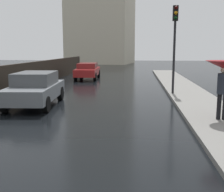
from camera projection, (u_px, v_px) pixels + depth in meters
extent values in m
cube|color=maroon|center=(88.00, 72.00, 23.13)|extent=(1.85, 4.55, 0.56)
cube|color=maroon|center=(87.00, 66.00, 22.93)|extent=(1.54, 2.08, 0.43)
cylinder|color=black|center=(95.00, 77.00, 21.68)|extent=(0.25, 0.66, 0.65)
cylinder|color=black|center=(76.00, 77.00, 21.75)|extent=(0.25, 0.66, 0.65)
cylinder|color=black|center=(99.00, 74.00, 24.60)|extent=(0.25, 0.66, 0.65)
cylinder|color=black|center=(81.00, 73.00, 24.67)|extent=(0.25, 0.66, 0.65)
cube|color=slate|center=(35.00, 92.00, 12.20)|extent=(2.06, 4.34, 0.59)
cube|color=#494D50|center=(36.00, 78.00, 12.21)|extent=(1.70, 2.28, 0.54)
cylinder|color=black|center=(46.00, 104.00, 10.86)|extent=(0.27, 0.66, 0.64)
cylinder|color=black|center=(5.00, 104.00, 10.89)|extent=(0.27, 0.66, 0.64)
cylinder|color=black|center=(60.00, 93.00, 13.61)|extent=(0.27, 0.66, 0.64)
cylinder|color=black|center=(27.00, 93.00, 13.64)|extent=(0.27, 0.66, 0.64)
cylinder|color=black|center=(219.00, 107.00, 9.24)|extent=(0.14, 0.14, 0.86)
cylinder|color=#232833|center=(223.00, 84.00, 9.09)|extent=(0.38, 0.38, 0.66)
sphere|color=beige|center=(224.00, 70.00, 9.01)|extent=(0.23, 0.23, 0.23)
cylinder|color=#4C4C51|center=(224.00, 73.00, 9.03)|extent=(0.02, 0.02, 0.81)
cylinder|color=black|center=(174.00, 58.00, 14.49)|extent=(0.12, 0.12, 3.71)
cube|color=black|center=(176.00, 13.00, 14.12)|extent=(0.26, 0.26, 0.75)
sphere|color=#360503|center=(176.00, 8.00, 13.91)|extent=(0.17, 0.17, 0.17)
sphere|color=orange|center=(176.00, 13.00, 13.95)|extent=(0.17, 0.17, 0.17)
sphere|color=black|center=(176.00, 18.00, 13.99)|extent=(0.17, 0.17, 0.17)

